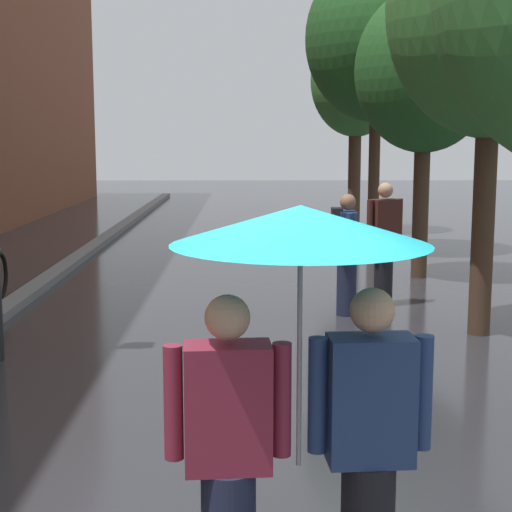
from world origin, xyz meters
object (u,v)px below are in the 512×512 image
pedestrian_walking_midground (384,241)px  pedestrian_walking_far (346,251)px  street_tree_1 (493,8)px  street_tree_3 (377,39)px  couple_under_umbrella (300,343)px  street_tree_2 (425,72)px  street_tree_4 (356,81)px

pedestrian_walking_midground → pedestrian_walking_far: pedestrian_walking_midground is taller
street_tree_1 → street_tree_3: street_tree_3 is taller
street_tree_3 → pedestrian_walking_midground: street_tree_3 is taller
pedestrian_walking_far → street_tree_3: bearing=77.4°
pedestrian_walking_far → couple_under_umbrella: bearing=-99.1°
street_tree_1 → couple_under_umbrella: size_ratio=2.60×
street_tree_2 → street_tree_4: bearing=92.1°
street_tree_2 → couple_under_umbrella: bearing=-105.7°
street_tree_2 → pedestrian_walking_far: 4.13m
street_tree_4 → couple_under_umbrella: bearing=-98.7°
street_tree_2 → street_tree_3: (-0.31, 2.94, 0.87)m
street_tree_1 → street_tree_4: street_tree_1 is taller
street_tree_3 → pedestrian_walking_far: (-1.29, -5.78, -3.41)m
street_tree_1 → street_tree_3: size_ratio=0.89×
street_tree_2 → couple_under_umbrella: (-2.67, -9.50, -2.00)m
street_tree_2 → pedestrian_walking_midground: bearing=-114.2°
couple_under_umbrella → pedestrian_walking_far: 6.76m
street_tree_4 → couple_under_umbrella: size_ratio=2.52×
street_tree_1 → pedestrian_walking_far: (-1.48, 1.03, -2.92)m
pedestrian_walking_far → street_tree_1: bearing=-34.9°
street_tree_2 → street_tree_4: street_tree_4 is taller
couple_under_umbrella → pedestrian_walking_midground: bearing=77.1°
street_tree_1 → pedestrian_walking_far: 3.43m
street_tree_3 → pedestrian_walking_midground: bearing=-97.6°
street_tree_1 → street_tree_4: size_ratio=1.03×
street_tree_1 → couple_under_umbrella: (-2.55, -5.62, -2.39)m
street_tree_3 → pedestrian_walking_far: 6.83m
street_tree_1 → couple_under_umbrella: street_tree_1 is taller
street_tree_3 → street_tree_4: 3.53m
street_tree_1 → pedestrian_walking_midground: bearing=117.9°
couple_under_umbrella → pedestrian_walking_midground: couple_under_umbrella is taller
street_tree_4 → couple_under_umbrella: 16.26m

